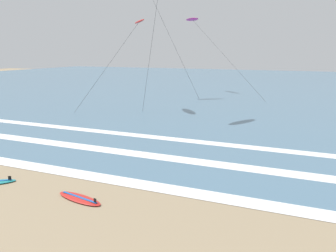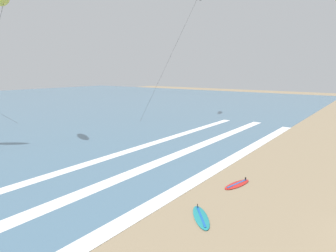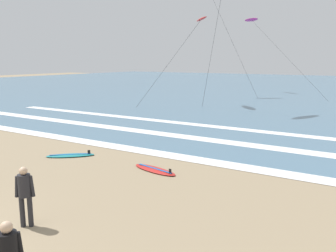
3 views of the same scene
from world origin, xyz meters
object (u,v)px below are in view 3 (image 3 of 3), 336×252
Objects in this scene: surfer_left_far at (25,191)px; surfboard_right_spare at (155,170)px; surfboard_foreground_flat at (70,155)px; kite_magenta_mid_center at (252,20)px; kite_red_high_right at (201,19)px.

surfer_left_far is 0.73× the size of surfboard_right_spare.
surfboard_right_spare and surfboard_foreground_flat have the same top height.
surfboard_right_spare is at bearing 88.21° from surfer_left_far.
surfboard_foreground_flat is 36.97m from kite_magenta_mid_center.
kite_magenta_mid_center is at bearing 101.67° from surfer_left_far.
surfer_left_far is 0.20× the size of kite_red_high_right.
kite_magenta_mid_center reaches higher than kite_red_high_right.
surfboard_foreground_flat is at bearing 127.74° from surfer_left_far.
kite_red_high_right is 0.66× the size of kite_magenta_mid_center.
kite_red_high_right is 16.32m from kite_magenta_mid_center.
surfer_left_far is 42.67m from kite_magenta_mid_center.
surfboard_foreground_flat is at bearing -80.22° from kite_red_high_right.
kite_red_high_right reaches higher than surfer_left_far.
kite_magenta_mid_center reaches higher than surfboard_foreground_flat.
surfboard_foreground_flat is (-4.38, -0.23, 0.00)m from surfboard_right_spare.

